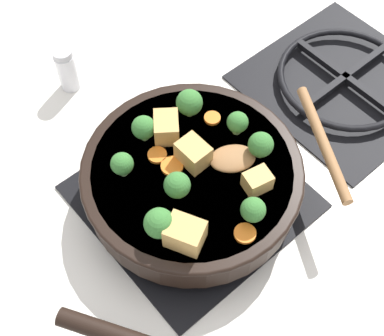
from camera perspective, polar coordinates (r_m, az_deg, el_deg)
ground_plane at (r=0.84m, az=0.00°, el=-3.12°), size 2.40×2.40×0.00m
front_burner_grate at (r=0.83m, az=0.00°, el=-2.71°), size 0.31×0.31×0.03m
rear_burner_grate at (r=1.01m, az=15.91°, el=9.00°), size 0.31×0.31×0.03m
skillet_pan at (r=0.79m, az=-0.05°, el=-1.15°), size 0.38×0.44×0.06m
wooden_spoon at (r=0.79m, az=9.54°, el=1.92°), size 0.20×0.22×0.02m
tofu_cube_center_large at (r=0.76m, az=0.14°, el=1.55°), size 0.05×0.04×0.04m
tofu_cube_near_handle at (r=0.79m, az=-2.75°, el=4.35°), size 0.06×0.06×0.04m
tofu_cube_east_chunk at (r=0.70m, az=-0.74°, el=-7.05°), size 0.06×0.06×0.04m
tofu_cube_west_chunk at (r=0.75m, az=6.98°, el=-1.40°), size 0.04×0.04×0.03m
broccoli_floret_near_spoon at (r=0.75m, az=-7.46°, el=0.41°), size 0.03×0.03×0.04m
broccoli_floret_center_top at (r=0.77m, az=7.35°, el=2.47°), size 0.04×0.04×0.04m
broccoli_floret_east_rim at (r=0.81m, az=-0.28°, el=6.98°), size 0.04×0.04×0.05m
broccoli_floret_west_rim at (r=0.71m, az=6.53°, el=-4.47°), size 0.03×0.03×0.04m
broccoli_floret_north_edge at (r=0.73m, az=-1.59°, el=-1.86°), size 0.04×0.04×0.04m
broccoli_floret_south_cluster at (r=0.70m, az=-3.52°, el=-5.91°), size 0.04×0.04×0.05m
broccoli_floret_mid_floret at (r=0.78m, az=-5.17°, el=4.29°), size 0.04×0.04×0.04m
broccoli_floret_small_inner at (r=0.79m, az=4.88°, el=4.86°), size 0.03×0.03×0.04m
carrot_slice_orange_thin at (r=0.77m, az=-2.14°, el=0.20°), size 0.03×0.03×0.01m
carrot_slice_near_center at (r=0.72m, az=5.67°, el=-6.96°), size 0.03×0.03×0.01m
carrot_slice_edge_slice at (r=0.78m, az=-3.73°, el=1.39°), size 0.03×0.03×0.01m
carrot_slice_under_broccoli at (r=0.82m, az=2.18°, el=5.34°), size 0.03×0.03×0.01m
salt_shaker at (r=0.97m, az=-13.20°, el=10.23°), size 0.04×0.04×0.09m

